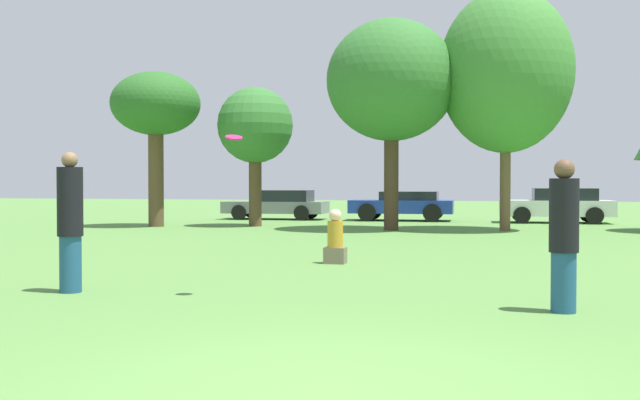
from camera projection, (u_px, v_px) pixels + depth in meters
name	position (u px, v px, depth m)	size (l,w,h in m)	color
ground_plane	(325.00, 393.00, 5.38)	(120.00, 120.00, 0.00)	#54843D
person_thrower	(70.00, 221.00, 10.34)	(0.35, 0.35, 1.96)	navy
person_catcher	(564.00, 235.00, 8.74)	(0.34, 0.34, 1.81)	navy
frisbee	(234.00, 137.00, 9.86)	(0.24, 0.23, 0.11)	#F21E72
bystander_sitting	(335.00, 240.00, 14.10)	(0.40, 0.33, 1.03)	#726651
tree_0	(156.00, 107.00, 26.03)	(3.13, 3.13, 5.43)	brown
tree_1	(255.00, 127.00, 26.25)	(2.68, 2.68, 4.92)	brown
tree_2	(391.00, 81.00, 23.98)	(4.20, 4.20, 6.82)	#473323
tree_3	(506.00, 72.00, 23.68)	(4.24, 4.24, 7.71)	brown
parked_car_grey	(278.00, 204.00, 31.41)	(4.37, 2.06, 1.23)	slate
parked_car_blue	(403.00, 204.00, 30.26)	(4.22, 2.14, 1.19)	#1E389E
parked_car_white	(558.00, 205.00, 28.54)	(4.25, 2.03, 1.33)	silver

